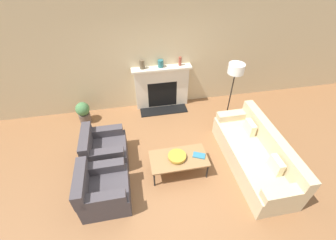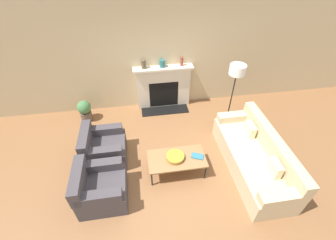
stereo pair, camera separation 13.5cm
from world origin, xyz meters
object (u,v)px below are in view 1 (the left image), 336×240
mantel_vase_left (142,64)px  mantel_vase_center_left (161,64)px  mantel_vase_center_right (180,61)px  potted_plant (83,112)px  book (199,155)px  armchair_near (103,190)px  bowl (177,156)px  couch (255,155)px  coffee_table (179,159)px  floor_lamp (235,75)px  fireplace (162,88)px  armchair_far (104,150)px

mantel_vase_left → mantel_vase_center_left: size_ratio=1.19×
mantel_vase_center_right → potted_plant: bearing=-172.3°
book → mantel_vase_left: (-0.83, 2.39, 0.88)m
armchair_near → bowl: (1.44, 0.39, 0.14)m
mantel_vase_left → mantel_vase_center_right: size_ratio=0.99×
mantel_vase_center_left → couch: bearing=-58.3°
coffee_table → potted_plant: (-2.03, 2.02, -0.07)m
couch → mantel_vase_left: (-2.01, 2.50, 0.98)m
floor_lamp → mantel_vase_center_right: floor_lamp is taller
floor_lamp → mantel_vase_center_left: bearing=147.8°
coffee_table → book: bearing=-3.2°
couch → mantel_vase_center_left: bearing=-148.3°
fireplace → book: size_ratio=5.61×
coffee_table → mantel_vase_center_right: size_ratio=5.12×
armchair_far → potted_plant: 1.54m
fireplace → bowl: 2.35m
armchair_far → mantel_vase_center_right: (2.02, 1.78, 0.99)m
fireplace → mantel_vase_center_left: 0.70m
armchair_near → mantel_vase_center_left: bearing=-28.9°
coffee_table → mantel_vase_center_left: bearing=88.9°
coffee_table → mantel_vase_center_left: size_ratio=6.16×
floor_lamp → mantel_vase_left: size_ratio=7.27×
coffee_table → fireplace: bearing=88.5°
floor_lamp → mantel_vase_center_right: (-1.05, 0.98, -0.02)m
armchair_near → floor_lamp: size_ratio=0.53×
armchair_far → floor_lamp: 3.33m
potted_plant → bowl: bearing=-45.1°
book → floor_lamp: floor_lamp is taller
couch → coffee_table: couch is taller
fireplace → bowl: fireplace is taller
book → mantel_vase_center_left: (-0.37, 2.39, 0.87)m
coffee_table → book: (0.41, -0.02, 0.04)m
potted_plant → armchair_far: bearing=-68.8°
fireplace → floor_lamp: 1.96m
fireplace → armchair_near: size_ratio=1.82×
armchair_near → armchair_far: size_ratio=1.00×
fireplace → bowl: bearing=-92.3°
mantel_vase_left → coffee_table: bearing=-79.9°
armchair_near → mantel_vase_left: mantel_vase_left is taller
book → coffee_table: bearing=-158.7°
bowl → floor_lamp: floor_lamp is taller
bowl → mantel_vase_left: size_ratio=1.62×
bowl → book: bearing=-3.6°
armchair_near → mantel_vase_center_right: bearing=-36.3°
armchair_near → potted_plant: armchair_near is taller
fireplace → potted_plant: size_ratio=2.70×
floor_lamp → mantel_vase_center_right: size_ratio=7.19×
couch → mantel_vase_center_right: bearing=-157.4°
armchair_near → armchair_far: same height
armchair_near → armchair_far: 0.97m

